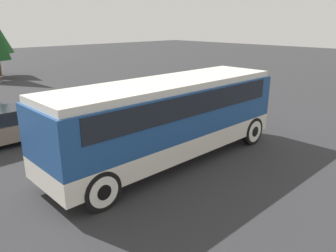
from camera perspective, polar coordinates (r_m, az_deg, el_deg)
The scene contains 3 objects.
ground_plane at distance 12.06m, azimuth 0.00°, elevation -6.02°, with size 120.00×120.00×0.00m, color #2D2D30.
tour_bus at distance 11.52m, azimuth 0.34°, elevation 2.27°, with size 9.26×2.59×2.95m.
parked_car_mid at distance 18.31m, azimuth -1.79°, elevation 4.57°, with size 4.03×1.96×1.38m.
Camera 1 is at (-7.63, -7.98, 4.84)m, focal length 35.00 mm.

